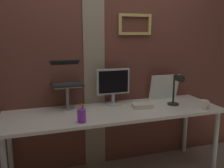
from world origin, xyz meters
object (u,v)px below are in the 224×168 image
at_px(desk_lamp, 177,87).
at_px(coffee_mug, 204,104).
at_px(laptop, 66,78).
at_px(monitor, 113,84).
at_px(pen_cup, 82,116).
at_px(whiteboard_panel, 164,87).

relative_size(desk_lamp, coffee_mug, 2.67).
relative_size(laptop, coffee_mug, 2.48).
relative_size(monitor, pen_cup, 2.27).
relative_size(laptop, desk_lamp, 0.93).
height_order(monitor, laptop, laptop).
xyz_separation_m(monitor, pen_cup, (-0.43, -0.44, -0.17)).
distance_m(pen_cup, coffee_mug, 1.26).
bearing_deg(laptop, monitor, -8.38).
height_order(desk_lamp, pen_cup, desk_lamp).
bearing_deg(whiteboard_panel, pen_cup, -156.16).
height_order(laptop, whiteboard_panel, laptop).
bearing_deg(pen_cup, coffee_mug, -0.00).
height_order(monitor, whiteboard_panel, monitor).
height_order(whiteboard_panel, coffee_mug, whiteboard_panel).
xyz_separation_m(laptop, coffee_mug, (1.32, -0.51, -0.26)).
relative_size(laptop, whiteboard_panel, 0.88).
distance_m(monitor, laptop, 0.50).
xyz_separation_m(monitor, coffee_mug, (0.83, -0.44, -0.18)).
bearing_deg(whiteboard_panel, desk_lamp, -94.96).
relative_size(whiteboard_panel, coffee_mug, 2.80).
height_order(monitor, pen_cup, monitor).
distance_m(desk_lamp, pen_cup, 1.07).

